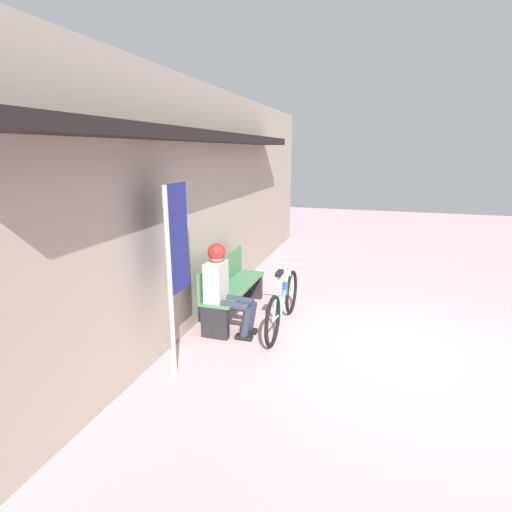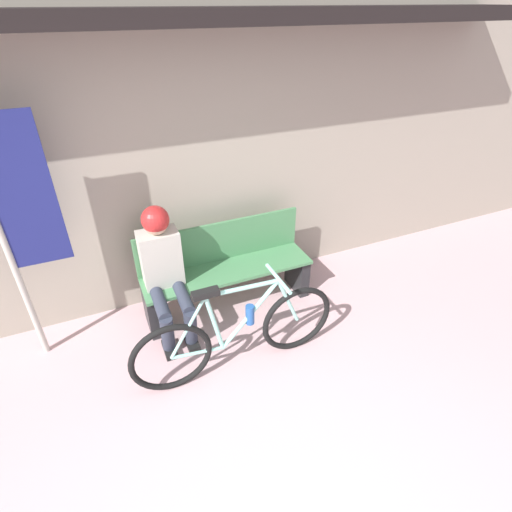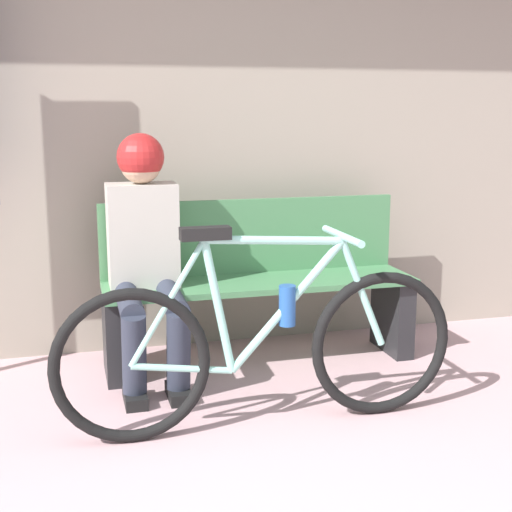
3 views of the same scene
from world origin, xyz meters
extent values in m
plane|color=#C69EA3|center=(0.00, 0.00, 0.00)|extent=(24.00, 24.00, 0.00)
cube|color=#9E9384|center=(0.00, 2.59, 1.60)|extent=(12.00, 0.12, 3.20)
cube|color=black|center=(0.00, 2.31, 2.50)|extent=(6.60, 0.44, 0.12)
cube|color=#477F51|center=(0.44, 2.11, 0.44)|extent=(1.61, 0.42, 0.03)
cube|color=#477F51|center=(0.44, 2.31, 0.65)|extent=(1.61, 0.03, 0.40)
cube|color=#232326|center=(-0.32, 2.11, 0.21)|extent=(0.10, 0.36, 0.42)
cube|color=#232326|center=(1.19, 2.11, 0.21)|extent=(0.10, 0.36, 0.42)
torus|color=black|center=(-0.31, 1.35, 0.32)|extent=(0.64, 0.05, 0.64)
torus|color=black|center=(0.77, 1.35, 0.32)|extent=(0.64, 0.05, 0.64)
cylinder|color=#93DBCC|center=(0.29, 1.35, 0.80)|extent=(0.58, 0.03, 0.07)
cylinder|color=#93DBCC|center=(0.34, 1.35, 0.52)|extent=(0.50, 0.03, 0.54)
cylinder|color=#93DBCC|center=(0.05, 1.35, 0.54)|extent=(0.14, 0.03, 0.56)
cylinder|color=#93DBCC|center=(-0.10, 1.35, 0.29)|extent=(0.41, 0.03, 0.08)
cylinder|color=#93DBCC|center=(-0.16, 1.35, 0.57)|extent=(0.32, 0.02, 0.51)
cylinder|color=#93DBCC|center=(0.67, 1.35, 0.55)|extent=(0.22, 0.03, 0.48)
cube|color=black|center=(0.00, 1.35, 0.84)|extent=(0.20, 0.07, 0.05)
cylinder|color=#93DBCC|center=(0.58, 1.35, 0.80)|extent=(0.03, 0.40, 0.03)
cylinder|color=#235199|center=(0.34, 1.35, 0.52)|extent=(0.07, 0.07, 0.17)
cylinder|color=#2D3342|center=(-0.26, 1.90, 0.44)|extent=(0.11, 0.43, 0.13)
cylinder|color=#2D3342|center=(-0.26, 1.71, 0.24)|extent=(0.11, 0.17, 0.39)
cube|color=black|center=(-0.26, 1.74, 0.03)|extent=(0.10, 0.22, 0.06)
cylinder|color=#2D3342|center=(-0.06, 1.90, 0.44)|extent=(0.11, 0.43, 0.13)
cylinder|color=#2D3342|center=(-0.06, 1.71, 0.24)|extent=(0.11, 0.17, 0.39)
cube|color=black|center=(-0.06, 1.74, 0.03)|extent=(0.10, 0.22, 0.06)
cube|color=#B7B2A8|center=(-0.16, 2.15, 0.71)|extent=(0.34, 0.22, 0.51)
sphere|color=tan|center=(-0.16, 2.13, 1.06)|extent=(0.20, 0.20, 0.20)
sphere|color=#B22323|center=(-0.16, 2.13, 1.09)|extent=(0.23, 0.23, 0.23)
cylinder|color=#B7B2A8|center=(-1.25, 2.19, 1.01)|extent=(0.05, 0.05, 2.02)
cube|color=navy|center=(-1.02, 2.19, 1.45)|extent=(0.40, 0.02, 1.14)
camera|label=1|loc=(-4.66, 0.23, 2.33)|focal=28.00mm
camera|label=2|loc=(-0.57, -0.83, 2.60)|focal=28.00mm
camera|label=3|loc=(-0.53, -1.36, 1.31)|focal=50.00mm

